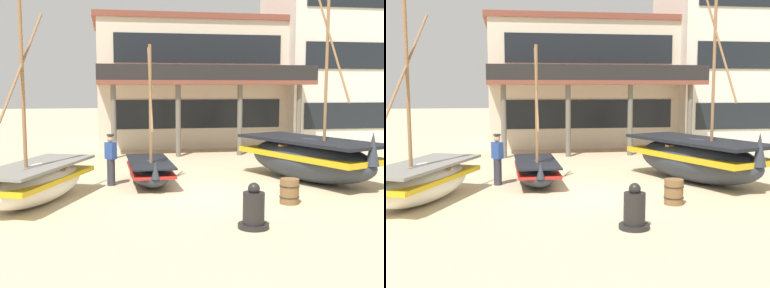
{
  "view_description": "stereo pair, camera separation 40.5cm",
  "coord_description": "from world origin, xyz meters",
  "views": [
    {
      "loc": [
        -2.66,
        -13.93,
        3.21
      ],
      "look_at": [
        0.0,
        1.0,
        1.4
      ],
      "focal_mm": 44.88,
      "sensor_mm": 36.0,
      "label": 1
    },
    {
      "loc": [
        -2.26,
        -14.0,
        3.21
      ],
      "look_at": [
        0.0,
        1.0,
        1.4
      ],
      "focal_mm": 44.88,
      "sensor_mm": 36.0,
      "label": 2
    }
  ],
  "objects": [
    {
      "name": "ground_plane",
      "position": [
        0.0,
        0.0,
        0.0
      ],
      "size": [
        120.0,
        120.0,
        0.0
      ],
      "primitive_type": "plane",
      "color": "#CCB78E"
    },
    {
      "name": "capstan_winch",
      "position": [
        0.59,
        -3.69,
        0.42
      ],
      "size": [
        0.71,
        0.71,
        1.06
      ],
      "color": "black",
      "rests_on": "ground"
    },
    {
      "name": "fisherman_by_hull",
      "position": [
        -2.56,
        1.74,
        0.83
      ],
      "size": [
        0.4,
        0.41,
        1.68
      ],
      "color": "#33333D",
      "rests_on": "ground"
    },
    {
      "name": "fishing_boat_far_right",
      "position": [
        -4.6,
        -0.35,
        0.62
      ],
      "size": [
        3.08,
        4.52,
        5.77
      ],
      "color": "silver",
      "rests_on": "ground"
    },
    {
      "name": "fishing_boat_centre_large",
      "position": [
        4.14,
        1.33,
        0.81
      ],
      "size": [
        3.91,
        5.71,
        7.38
      ],
      "color": "#2D333D",
      "rests_on": "ground"
    },
    {
      "name": "harbor_building_annex",
      "position": [
        10.34,
        12.25,
        4.82
      ],
      "size": [
        7.36,
        6.01,
        9.62
      ],
      "color": "silver",
      "rests_on": "ground"
    },
    {
      "name": "wooden_barrel",
      "position": [
        2.26,
        -1.63,
        0.35
      ],
      "size": [
        0.56,
        0.56,
        0.7
      ],
      "color": "brown",
      "rests_on": "ground"
    },
    {
      "name": "harbor_building_main",
      "position": [
        2.04,
        13.43,
        3.47
      ],
      "size": [
        10.66,
        9.46,
        6.93
      ],
      "color": "beige",
      "rests_on": "ground"
    },
    {
      "name": "fishing_boat_near_left",
      "position": [
        -1.29,
        1.77,
        0.45
      ],
      "size": [
        1.4,
        3.56,
        4.54
      ],
      "color": "#2D333D",
      "rests_on": "ground"
    }
  ]
}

